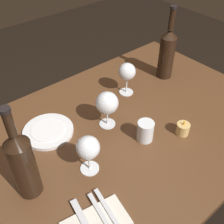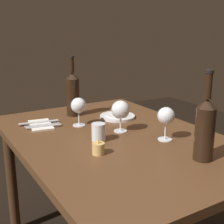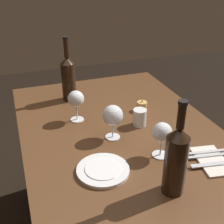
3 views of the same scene
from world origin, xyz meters
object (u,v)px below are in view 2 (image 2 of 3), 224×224
(wine_bottle, at_px, (205,128))
(wine_bottle_second, at_px, (73,93))
(wine_glass_left, at_px, (121,110))
(dinner_plate, at_px, (117,116))
(votive_candle, at_px, (98,149))
(wine_glass_right, at_px, (166,117))
(folded_napkin, at_px, (41,125))
(fork_inner, at_px, (42,125))
(table_knife, at_px, (39,122))
(fork_outer, at_px, (44,126))
(wine_glass_centre, at_px, (79,106))
(water_tumbler, at_px, (99,133))

(wine_bottle, xyz_separation_m, wine_bottle_second, (0.84, 0.18, 0.00))
(wine_glass_left, height_order, dinner_plate, wine_glass_left)
(votive_candle, height_order, dinner_plate, votive_candle)
(wine_glass_right, distance_m, folded_napkin, 0.66)
(wine_bottle, xyz_separation_m, fork_inner, (0.72, 0.41, -0.12))
(votive_candle, bearing_deg, wine_glass_right, -92.17)
(wine_bottle, xyz_separation_m, dinner_plate, (0.66, -0.02, -0.12))
(wine_bottle, xyz_separation_m, folded_napkin, (0.75, 0.41, -0.13))
(wine_glass_right, height_order, fork_inner, wine_glass_right)
(dinner_plate, height_order, fork_inner, dinner_plate)
(wine_bottle, height_order, table_knife, wine_bottle)
(fork_inner, bearing_deg, folded_napkin, 0.00)
(fork_outer, bearing_deg, wine_glass_left, -128.35)
(wine_glass_centre, height_order, wine_bottle, wine_bottle)
(fork_outer, bearing_deg, dinner_plate, -94.70)
(wine_bottle, bearing_deg, dinner_plate, -1.65)
(wine_glass_right, relative_size, dinner_plate, 0.78)
(table_knife, bearing_deg, wine_glass_centre, -127.74)
(water_tumbler, relative_size, folded_napkin, 0.40)
(wine_bottle_second, height_order, table_knife, wine_bottle_second)
(wine_glass_left, bearing_deg, wine_bottle, -168.13)
(wine_glass_left, distance_m, water_tumbler, 0.18)
(wine_glass_left, bearing_deg, water_tumbler, 110.68)
(wine_glass_centre, bearing_deg, wine_bottle_second, -16.05)
(wine_bottle, bearing_deg, water_tumbler, 32.64)
(votive_candle, height_order, folded_napkin, votive_candle)
(dinner_plate, bearing_deg, fork_outer, 85.30)
(wine_bottle, height_order, wine_bottle_second, wine_bottle)
(votive_candle, bearing_deg, wine_glass_centre, -13.85)
(wine_glass_right, relative_size, water_tumbler, 1.89)
(wine_glass_centre, distance_m, votive_candle, 0.41)
(fork_outer, bearing_deg, water_tumbler, -153.27)
(wine_glass_centre, bearing_deg, wine_bottle, -160.20)
(wine_glass_centre, relative_size, wine_bottle_second, 0.43)
(wine_bottle, distance_m, folded_napkin, 0.86)
(wine_glass_left, distance_m, fork_inner, 0.42)
(wine_glass_right, bearing_deg, wine_bottle_second, 18.00)
(fork_inner, height_order, fork_outer, same)
(folded_napkin, bearing_deg, wine_glass_right, -139.96)
(wine_bottle_second, bearing_deg, wine_glass_left, -168.20)
(wine_glass_left, xyz_separation_m, table_knife, (0.33, 0.31, -0.10))
(fork_inner, bearing_deg, table_knife, 0.00)
(folded_napkin, bearing_deg, wine_bottle_second, -68.49)
(wine_glass_right, relative_size, wine_bottle, 0.44)
(votive_candle, bearing_deg, table_knife, 8.60)
(dinner_plate, xyz_separation_m, fork_inner, (0.06, 0.42, 0.00))
(wine_glass_right, bearing_deg, table_knife, 38.41)
(fork_inner, bearing_deg, votive_candle, -170.40)
(wine_glass_centre, distance_m, table_knife, 0.24)
(wine_glass_centre, bearing_deg, votive_candle, 166.15)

